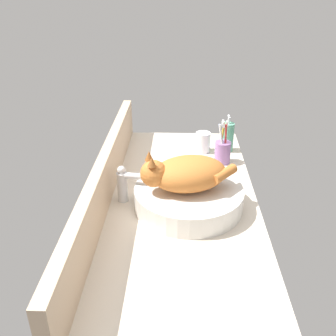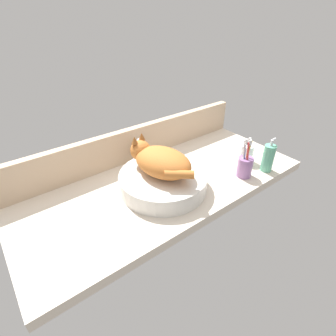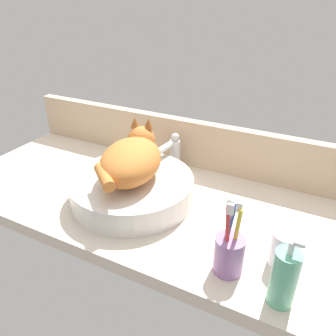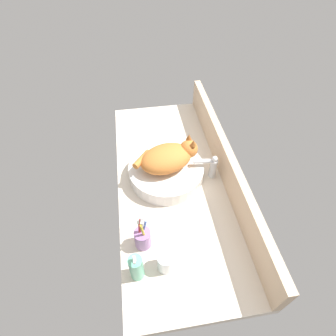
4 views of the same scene
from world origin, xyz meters
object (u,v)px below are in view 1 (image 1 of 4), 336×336
at_px(sink_basin, 188,197).
at_px(faucet, 125,183).
at_px(toothbrush_cup, 222,151).
at_px(cat, 185,173).
at_px(soap_dispenser, 227,137).
at_px(water_glass, 203,143).

relative_size(sink_basin, faucet, 2.71).
distance_m(faucet, toothbrush_cup, 0.49).
bearing_deg(sink_basin, faucet, 83.31).
bearing_deg(faucet, cat, -98.33).
bearing_deg(faucet, toothbrush_cup, -48.61).
bearing_deg(toothbrush_cup, soap_dispenser, -15.40).
bearing_deg(cat, sink_basin, -71.07).
distance_m(sink_basin, soap_dispenser, 0.50).
bearing_deg(water_glass, faucet, 146.16).
bearing_deg(faucet, sink_basin, -96.69).
relative_size(faucet, soap_dispenser, 0.84).
bearing_deg(sink_basin, toothbrush_cup, -22.94).
relative_size(cat, water_glass, 3.57).
height_order(cat, soap_dispenser, cat).
height_order(cat, toothbrush_cup, cat).
bearing_deg(toothbrush_cup, water_glass, 35.28).
distance_m(sink_basin, faucet, 0.22).
height_order(cat, faucet, cat).
xyz_separation_m(faucet, water_glass, (0.43, -0.29, -0.03)).
height_order(toothbrush_cup, water_glass, toothbrush_cup).
bearing_deg(water_glass, toothbrush_cup, -144.72).
xyz_separation_m(cat, toothbrush_cup, (0.35, -0.16, -0.08)).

